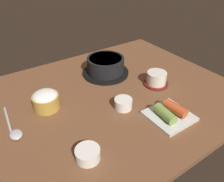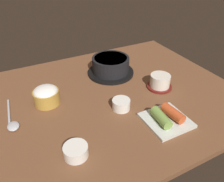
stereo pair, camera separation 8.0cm
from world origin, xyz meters
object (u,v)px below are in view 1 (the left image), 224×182
at_px(stone_pot, 106,66).
at_px(side_bowl_near, 88,154).
at_px(spoon, 13,130).
at_px(kimchi_plate, 170,113).
at_px(tea_cup_with_saucer, 156,79).
at_px(rice_bowl, 46,100).
at_px(banchan_cup_center, 123,103).

height_order(stone_pot, side_bowl_near, stone_pot).
distance_m(stone_pot, spoon, 0.45).
height_order(kimchi_plate, spoon, kimchi_plate).
relative_size(side_bowl_near, spoon, 0.38).
height_order(stone_pot, kimchi_plate, stone_pot).
height_order(stone_pot, tea_cup_with_saucer, stone_pot).
bearing_deg(tea_cup_with_saucer, stone_pot, 122.37).
relative_size(kimchi_plate, side_bowl_near, 2.01).
height_order(rice_bowl, tea_cup_with_saucer, rice_bowl).
bearing_deg(side_bowl_near, rice_bowl, 92.62).
height_order(tea_cup_with_saucer, side_bowl_near, tea_cup_with_saucer).
distance_m(stone_pot, banchan_cup_center, 0.25).
height_order(tea_cup_with_saucer, kimchi_plate, tea_cup_with_saucer).
bearing_deg(side_bowl_near, banchan_cup_center, 30.55).
bearing_deg(tea_cup_with_saucer, kimchi_plate, -121.10).
bearing_deg(stone_pot, rice_bowl, -163.47).
height_order(rice_bowl, banchan_cup_center, rice_bowl).
bearing_deg(tea_cup_with_saucer, rice_bowl, 166.51).
bearing_deg(side_bowl_near, spoon, 122.90).
bearing_deg(banchan_cup_center, spoon, 164.95).
distance_m(side_bowl_near, spoon, 0.26).
xyz_separation_m(rice_bowl, kimchi_plate, (0.31, -0.27, -0.02)).
bearing_deg(banchan_cup_center, tea_cup_with_saucer, 13.35).
relative_size(tea_cup_with_saucer, spoon, 0.55).
height_order(side_bowl_near, spoon, side_bowl_near).
xyz_separation_m(rice_bowl, side_bowl_near, (0.01, -0.27, -0.02)).
bearing_deg(tea_cup_with_saucer, banchan_cup_center, -166.65).
relative_size(stone_pot, side_bowl_near, 2.97).
relative_size(rice_bowl, kimchi_plate, 0.67).
bearing_deg(stone_pot, tea_cup_with_saucer, -57.63).
height_order(tea_cup_with_saucer, banchan_cup_center, tea_cup_with_saucer).
distance_m(tea_cup_with_saucer, spoon, 0.55).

